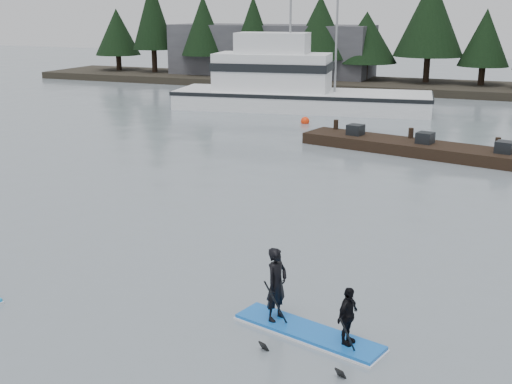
% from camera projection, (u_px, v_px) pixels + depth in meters
% --- Properties ---
extents(ground, '(160.00, 160.00, 0.00)m').
position_uv_depth(ground, '(155.00, 308.00, 14.32)').
color(ground, gray).
rests_on(ground, ground).
extents(far_shore, '(70.00, 8.00, 0.60)m').
position_uv_depth(far_shore, '(425.00, 87.00, 51.61)').
color(far_shore, '#2D281E').
rests_on(far_shore, ground).
extents(treeline, '(60.00, 4.00, 8.00)m').
position_uv_depth(treeline, '(424.00, 91.00, 51.69)').
color(treeline, black).
rests_on(treeline, ground).
extents(waterfront_building, '(18.00, 6.00, 5.00)m').
position_uv_depth(waterfront_building, '(271.00, 53.00, 57.86)').
color(waterfront_building, '#4C4C51').
rests_on(waterfront_building, ground).
extents(fishing_boat_large, '(17.02, 6.93, 9.46)m').
position_uv_depth(fishing_boat_large, '(294.00, 98.00, 42.20)').
color(fishing_boat_large, white).
rests_on(fishing_boat_large, ground).
extents(floating_dock, '(15.78, 5.56, 0.52)m').
position_uv_depth(floating_dock, '(468.00, 154.00, 28.12)').
color(floating_dock, black).
rests_on(floating_dock, ground).
extents(buoy_b, '(0.50, 0.50, 0.50)m').
position_uv_depth(buoy_b, '(305.00, 123.00, 37.16)').
color(buoy_b, '#FC340C').
rests_on(buoy_b, ground).
extents(paddleboard_duo, '(3.32, 1.71, 2.20)m').
position_uv_depth(paddleboard_duo, '(305.00, 308.00, 13.03)').
color(paddleboard_duo, blue).
rests_on(paddleboard_duo, ground).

